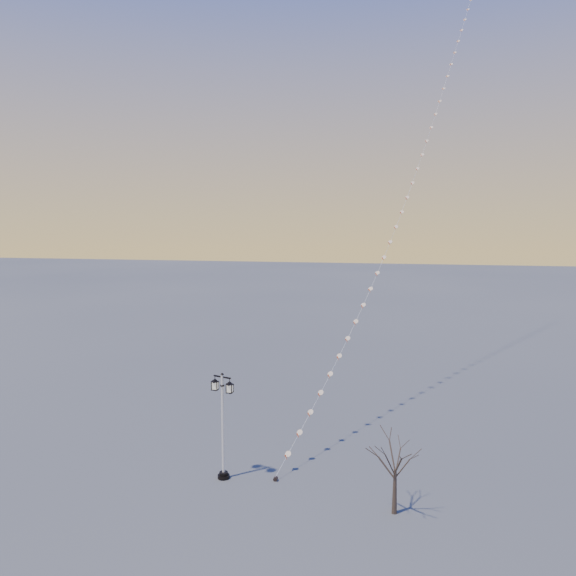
# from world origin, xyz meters

# --- Properties ---
(ground) EXTENTS (300.00, 300.00, 0.00)m
(ground) POSITION_xyz_m (0.00, 0.00, 0.00)
(ground) COLOR #525453
(ground) RESTS_ON ground
(street_lamp) EXTENTS (1.34, 0.77, 5.45)m
(street_lamp) POSITION_xyz_m (-2.03, 1.73, 3.02)
(street_lamp) COLOR black
(street_lamp) RESTS_ON ground
(bare_tree) EXTENTS (2.27, 2.27, 3.76)m
(bare_tree) POSITION_xyz_m (6.46, 0.07, 2.61)
(bare_tree) COLOR #3A2D22
(bare_tree) RESTS_ON ground
(kite_train) EXTENTS (12.85, 39.21, 36.54)m
(kite_train) POSITION_xyz_m (6.73, 21.30, 18.18)
(kite_train) COLOR black
(kite_train) RESTS_ON ground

